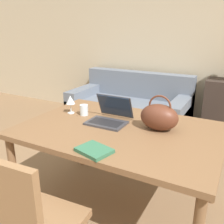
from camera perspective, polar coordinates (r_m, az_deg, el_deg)
wall_back at (r=3.97m, az=17.58°, el=16.01°), size 10.00×0.06×2.70m
dining_table at (r=1.96m, az=1.72°, el=-5.61°), size 1.52×1.05×0.75m
chair at (r=1.50m, az=-18.84°, el=-22.85°), size 0.47×0.47×0.95m
couch at (r=3.87m, az=4.14°, el=0.58°), size 1.76×0.92×0.82m
laptop at (r=2.05m, az=-0.38°, el=-0.64°), size 0.31×0.30×0.21m
drinking_glass at (r=2.21m, az=-6.42°, el=0.47°), size 0.07×0.07×0.09m
wine_glass at (r=2.26m, az=-9.48°, el=2.63°), size 0.08×0.08×0.16m
handbag at (r=1.90m, az=10.73°, el=-1.09°), size 0.29×0.19×0.27m
book at (r=1.58m, az=-4.10°, el=-8.71°), size 0.24×0.21×0.02m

